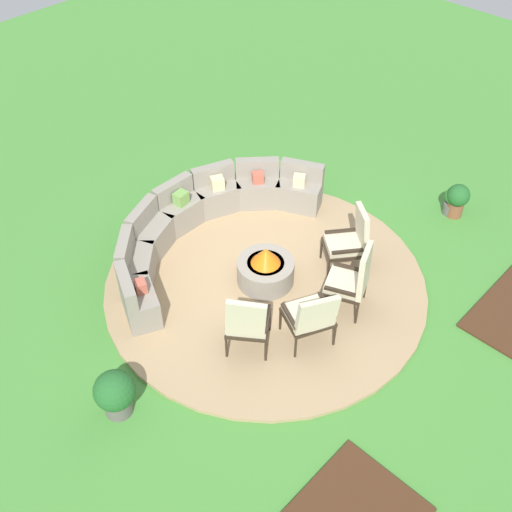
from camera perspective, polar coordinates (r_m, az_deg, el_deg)
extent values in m
plane|color=#478C38|center=(9.49, 0.87, -2.55)|extent=(24.00, 24.00, 0.00)
cylinder|color=tan|center=(9.47, 0.88, -2.43)|extent=(4.91, 4.91, 0.06)
cylinder|color=gray|center=(9.31, 0.89, -1.47)|extent=(0.87, 0.87, 0.39)
cylinder|color=black|center=(9.20, 0.90, -0.75)|extent=(0.56, 0.56, 0.06)
cone|color=orange|center=(9.08, 0.91, 0.02)|extent=(0.45, 0.45, 0.28)
cube|color=gray|center=(10.68, 4.02, 5.67)|extent=(0.73, 0.86, 0.49)
cube|color=gray|center=(10.55, 4.33, 7.88)|extent=(0.46, 0.74, 0.33)
cube|color=gray|center=(10.73, 0.16, 5.98)|extent=(0.85, 0.83, 0.49)
cube|color=gray|center=(10.61, 0.11, 8.21)|extent=(0.65, 0.62, 0.33)
cube|color=gray|center=(10.61, -3.63, 5.39)|extent=(0.85, 0.69, 0.49)
cube|color=gray|center=(10.48, -4.04, 7.59)|extent=(0.75, 0.42, 0.33)
cube|color=gray|center=(10.34, -6.99, 3.93)|extent=(0.74, 0.45, 0.49)
cube|color=gray|center=(10.18, -7.72, 6.06)|extent=(0.74, 0.16, 0.33)
cube|color=gray|center=(9.94, -9.53, 1.69)|extent=(0.85, 0.69, 0.49)
cube|color=gray|center=(9.74, -10.55, 3.70)|extent=(0.75, 0.42, 0.33)
cube|color=gray|center=(9.45, -10.88, -1.16)|extent=(0.85, 0.84, 0.49)
cube|color=gray|center=(9.20, -12.10, 0.67)|extent=(0.65, 0.62, 0.33)
cube|color=gray|center=(8.94, -10.69, -4.34)|extent=(0.72, 0.86, 0.49)
cube|color=gray|center=(8.64, -11.96, -2.75)|extent=(0.46, 0.74, 0.33)
cube|color=beige|center=(10.36, -3.61, 6.78)|extent=(0.28, 0.26, 0.22)
cube|color=#70A34C|center=(10.09, -6.97, 5.36)|extent=(0.24, 0.21, 0.21)
cube|color=#BC5B47|center=(8.71, -10.65, -2.77)|extent=(0.21, 0.23, 0.18)
cube|color=#BC5B47|center=(10.49, 0.18, 7.29)|extent=(0.25, 0.24, 0.19)
cube|color=beige|center=(10.44, 4.04, 7.00)|extent=(0.25, 0.26, 0.20)
cylinder|color=#2D2319|center=(8.69, -2.21, -5.70)|extent=(0.04, 0.04, 0.38)
cylinder|color=#2D2319|center=(8.65, 1.29, -6.02)|extent=(0.04, 0.04, 0.38)
cylinder|color=#2D2319|center=(8.35, -2.76, -8.46)|extent=(0.04, 0.04, 0.38)
cylinder|color=#2D2319|center=(8.31, 0.90, -8.81)|extent=(0.04, 0.04, 0.38)
cube|color=#2D2319|center=(8.33, -0.71, -6.28)|extent=(0.80, 0.80, 0.05)
cube|color=beige|center=(8.28, -0.71, -5.97)|extent=(0.74, 0.73, 0.09)
cube|color=beige|center=(7.90, -0.96, -5.94)|extent=(0.39, 0.53, 0.70)
cube|color=#2D2319|center=(8.25, -2.47, -5.51)|extent=(0.42, 0.33, 0.04)
cube|color=#2D2319|center=(8.21, 1.05, -5.83)|extent=(0.42, 0.33, 0.04)
cylinder|color=#2D2319|center=(8.66, 2.27, -5.93)|extent=(0.04, 0.04, 0.38)
cylinder|color=#2D2319|center=(8.84, 5.77, -4.88)|extent=(0.04, 0.04, 0.38)
cylinder|color=#2D2319|center=(8.36, 3.69, -8.48)|extent=(0.04, 0.04, 0.38)
cylinder|color=#2D2319|center=(8.54, 7.29, -7.33)|extent=(0.04, 0.04, 0.38)
cube|color=#2D2319|center=(8.43, 4.84, -5.69)|extent=(0.80, 0.78, 0.05)
cube|color=beige|center=(8.38, 4.87, -5.37)|extent=(0.74, 0.71, 0.09)
cube|color=beige|center=(8.07, 5.69, -5.49)|extent=(0.58, 0.35, 0.60)
cube|color=#2D2319|center=(8.25, 3.13, -5.61)|extent=(0.25, 0.46, 0.04)
cube|color=#2D2319|center=(8.42, 6.63, -4.55)|extent=(0.25, 0.46, 0.04)
cylinder|color=#2D2319|center=(8.90, 6.02, -4.48)|extent=(0.04, 0.04, 0.38)
cylinder|color=#2D2319|center=(9.26, 6.93, -2.17)|extent=(0.04, 0.04, 0.38)
cylinder|color=#2D2319|center=(8.84, 9.32, -5.33)|extent=(0.04, 0.04, 0.38)
cylinder|color=#2D2319|center=(9.21, 10.10, -2.96)|extent=(0.04, 0.04, 0.38)
cube|color=#2D2319|center=(8.89, 8.23, -2.76)|extent=(0.75, 0.75, 0.05)
cube|color=beige|center=(8.84, 8.27, -2.45)|extent=(0.69, 0.69, 0.09)
cube|color=beige|center=(8.61, 10.03, -1.40)|extent=(0.56, 0.33, 0.76)
cube|color=#2D2319|center=(8.62, 7.89, -3.29)|extent=(0.24, 0.46, 0.04)
cube|color=#2D2319|center=(8.98, 8.71, -1.06)|extent=(0.24, 0.46, 0.04)
cylinder|color=#2D2319|center=(9.39, 6.73, -1.35)|extent=(0.04, 0.04, 0.38)
cylinder|color=#2D2319|center=(9.74, 6.09, 0.67)|extent=(0.04, 0.04, 0.38)
cylinder|color=#2D2319|center=(9.53, 9.94, -1.02)|extent=(0.04, 0.04, 0.38)
cylinder|color=#2D2319|center=(9.87, 9.20, 0.96)|extent=(0.04, 0.04, 0.38)
cube|color=#2D2319|center=(9.48, 8.12, 0.78)|extent=(0.79, 0.78, 0.05)
cube|color=beige|center=(9.44, 8.16, 1.09)|extent=(0.72, 0.72, 0.09)
cube|color=beige|center=(9.31, 9.83, 2.54)|extent=(0.38, 0.50, 0.70)
cube|color=#2D2319|center=(9.23, 8.55, 0.42)|extent=(0.42, 0.35, 0.04)
cube|color=#2D2319|center=(9.56, 7.86, 2.32)|extent=(0.42, 0.35, 0.04)
cylinder|color=#605B56|center=(8.17, -12.65, -13.32)|extent=(0.36, 0.36, 0.23)
sphere|color=#236028|center=(7.91, -13.00, -12.06)|extent=(0.53, 0.53, 0.53)
cylinder|color=brown|center=(11.18, 17.95, 4.21)|extent=(0.28, 0.28, 0.27)
sphere|color=#236028|center=(11.01, 18.27, 5.37)|extent=(0.39, 0.39, 0.39)
sphere|color=yellow|center=(11.00, 18.45, 5.75)|extent=(0.13, 0.13, 0.13)
cylinder|color=#605B56|center=(11.23, 17.68, 4.25)|extent=(0.30, 0.30, 0.20)
sphere|color=#3D8E42|center=(11.07, 17.97, 5.32)|extent=(0.33, 0.33, 0.33)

